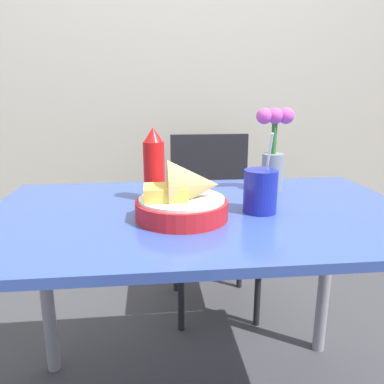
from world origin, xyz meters
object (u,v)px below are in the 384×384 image
object	(u,v)px
drink_cup	(260,192)
ketchup_bottle	(154,165)
food_basket	(185,198)
flower_vase	(273,150)
chair_far_window	(211,205)

from	to	relation	value
drink_cup	ketchup_bottle	bearing A→B (deg)	151.79
food_basket	flower_vase	world-z (taller)	flower_vase
flower_vase	chair_far_window	bearing A→B (deg)	100.63
chair_far_window	flower_vase	size ratio (longest dim) A/B	3.12
chair_far_window	flower_vase	distance (m)	0.71
ketchup_bottle	flower_vase	distance (m)	0.41
chair_far_window	ketchup_bottle	size ratio (longest dim) A/B	3.84
food_basket	ketchup_bottle	distance (m)	0.21
drink_cup	flower_vase	distance (m)	0.27
ketchup_bottle	drink_cup	xyz separation A→B (m)	(0.29, -0.16, -0.05)
food_basket	flower_vase	xyz separation A→B (m)	(0.32, 0.26, 0.08)
food_basket	drink_cup	size ratio (longest dim) A/B	1.09
food_basket	ketchup_bottle	size ratio (longest dim) A/B	1.09
food_basket	ketchup_bottle	xyz separation A→B (m)	(-0.08, 0.19, 0.05)
food_basket	drink_cup	distance (m)	0.22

